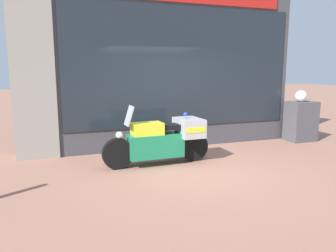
% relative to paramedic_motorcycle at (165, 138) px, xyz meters
% --- Properties ---
extents(ground_plane, '(60.00, 60.00, 0.00)m').
position_rel_paramedic_motorcycle_xyz_m(ground_plane, '(0.52, -0.54, -0.54)').
color(ground_plane, '#9E6B56').
extents(shop_building, '(6.90, 0.55, 3.88)m').
position_rel_paramedic_motorcycle_xyz_m(shop_building, '(0.09, 1.46, 1.41)').
color(shop_building, '#424247').
rests_on(shop_building, ground).
extents(window_display, '(5.56, 0.30, 1.86)m').
position_rel_paramedic_motorcycle_xyz_m(window_display, '(0.89, 1.49, -0.09)').
color(window_display, slate).
rests_on(window_display, ground).
extents(paramedic_motorcycle, '(2.27, 0.72, 1.25)m').
position_rel_paramedic_motorcycle_xyz_m(paramedic_motorcycle, '(0.00, 0.00, 0.00)').
color(paramedic_motorcycle, black).
rests_on(paramedic_motorcycle, ground).
extents(utility_cabinet, '(0.75, 0.55, 1.08)m').
position_rel_paramedic_motorcycle_xyz_m(utility_cabinet, '(4.25, 0.87, 0.00)').
color(utility_cabinet, '#4C4C51').
rests_on(utility_cabinet, ground).
extents(white_helmet, '(0.31, 0.31, 0.31)m').
position_rel_paramedic_motorcycle_xyz_m(white_helmet, '(4.17, 0.85, 0.69)').
color(white_helmet, white).
rests_on(white_helmet, utility_cabinet).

